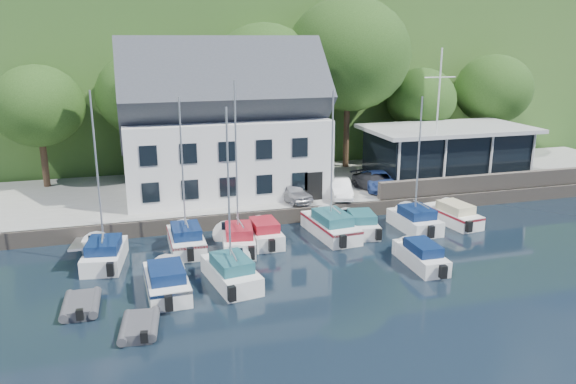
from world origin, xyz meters
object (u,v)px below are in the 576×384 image
(club_pavilion, at_px, (446,152))
(boat_r2_0, at_px, (166,279))
(boat_r1_7, at_px, (453,212))
(harbor_building, at_px, (224,133))
(boat_r1_0, at_px, (98,185))
(dinghy_0, at_px, (81,303))
(boat_r1_6, at_px, (418,158))
(car_white, at_px, (340,188))
(car_dgrey, at_px, (374,182))
(boat_r1_1, at_px, (183,171))
(car_blue, at_px, (379,180))
(boat_r1_3, at_px, (264,231))
(boat_r1_5, at_px, (360,222))
(boat_r2_1, at_px, (229,196))
(flagpole, at_px, (437,120))
(car_silver, at_px, (291,191))
(boat_r1_4, at_px, (332,160))
(boat_r2_3, at_px, (421,253))
(boat_r1_2, at_px, (237,172))
(dinghy_1, at_px, (140,325))

(club_pavilion, distance_m, boat_r2_0, 27.10)
(boat_r1_7, bearing_deg, harbor_building, 140.89)
(boat_r1_0, bearing_deg, dinghy_0, -91.69)
(boat_r1_6, bearing_deg, car_white, 119.56)
(car_dgrey, xyz_separation_m, boat_r1_1, (-14.51, -5.81, 3.14))
(car_blue, bearing_deg, boat_r1_7, -54.01)
(boat_r1_3, bearing_deg, boat_r1_5, -0.03)
(car_dgrey, xyz_separation_m, boat_r1_0, (-19.01, -6.72, 2.90))
(boat_r1_3, bearing_deg, boat_r2_1, -120.15)
(flagpole, relative_size, dinghy_0, 3.64)
(car_silver, distance_m, boat_r2_1, 12.22)
(car_white, bearing_deg, flagpole, 15.58)
(boat_r2_0, bearing_deg, car_dgrey, 33.06)
(boat_r1_5, bearing_deg, car_dgrey, 67.47)
(harbor_building, height_order, boat_r1_4, harbor_building)
(car_silver, bearing_deg, boat_r2_3, -84.72)
(boat_r1_0, bearing_deg, boat_r1_2, 9.08)
(car_silver, xyz_separation_m, boat_r1_5, (3.14, -4.85, -0.96))
(car_blue, bearing_deg, dinghy_1, -128.10)
(dinghy_1, bearing_deg, boat_r1_2, 61.21)
(car_silver, relative_size, boat_r2_1, 0.42)
(club_pavilion, xyz_separation_m, car_dgrey, (-7.32, -2.21, -1.46))
(boat_r1_5, bearing_deg, boat_r1_1, -171.08)
(club_pavilion, bearing_deg, car_white, -162.50)
(car_silver, xyz_separation_m, dinghy_0, (-13.25, -11.09, -1.32))
(boat_r1_4, bearing_deg, dinghy_0, -161.73)
(club_pavilion, xyz_separation_m, boat_r1_5, (-10.87, -8.02, -2.35))
(car_white, relative_size, boat_r1_2, 0.42)
(boat_r1_4, bearing_deg, boat_r1_2, -177.66)
(car_silver, xyz_separation_m, boat_r1_6, (6.74, -5.29, 3.02))
(car_silver, distance_m, car_white, 3.60)
(boat_r1_3, height_order, boat_r1_6, boat_r1_6)
(boat_r1_5, height_order, boat_r2_0, boat_r2_0)
(flagpole, distance_m, dinghy_0, 27.60)
(boat_r1_5, relative_size, boat_r2_1, 0.59)
(boat_r1_1, distance_m, boat_r1_4, 8.95)
(boat_r1_3, xyz_separation_m, dinghy_1, (-7.57, -8.92, -0.41))
(boat_r2_0, height_order, dinghy_1, boat_r2_0)
(club_pavilion, height_order, boat_r1_5, club_pavilion)
(boat_r1_0, distance_m, boat_r2_3, 17.63)
(boat_r2_0, relative_size, boat_r2_1, 0.66)
(boat_r2_3, bearing_deg, boat_r2_1, 178.07)
(dinghy_0, bearing_deg, boat_r1_4, 25.09)
(car_dgrey, distance_m, dinghy_1, 22.91)
(flagpole, distance_m, boat_r1_1, 19.76)
(car_dgrey, xyz_separation_m, dinghy_1, (-17.45, -14.79, -1.27))
(boat_r1_1, relative_size, boat_r1_4, 0.99)
(harbor_building, relative_size, dinghy_1, 5.30)
(boat_r1_2, height_order, boat_r2_0, boat_r1_2)
(harbor_building, bearing_deg, boat_r1_0, -131.47)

